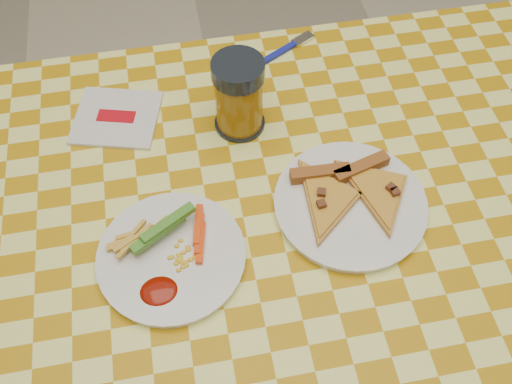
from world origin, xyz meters
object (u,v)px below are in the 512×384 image
table (279,255)px  plate_right (350,205)px  plate_left (172,257)px  drink_glass (239,96)px

table → plate_right: size_ratio=5.61×
table → plate_left: (-0.16, -0.02, 0.08)m
plate_left → plate_right: (0.28, 0.04, 0.00)m
plate_right → drink_glass: size_ratio=1.66×
drink_glass → table: bearing=-83.6°
plate_right → drink_glass: (-0.14, 0.20, 0.06)m
table → drink_glass: bearing=96.4°
table → drink_glass: (-0.02, 0.22, 0.14)m
plate_left → drink_glass: drink_glass is taller
plate_left → drink_glass: bearing=59.3°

